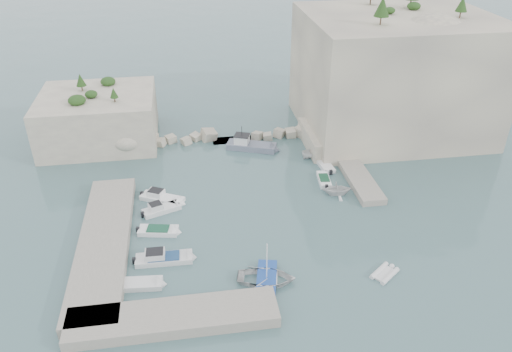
{
  "coord_description": "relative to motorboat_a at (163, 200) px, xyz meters",
  "views": [
    {
      "loc": [
        -7.67,
        -43.9,
        32.61
      ],
      "look_at": [
        0.0,
        6.0,
        3.0
      ],
      "focal_mm": 35.0,
      "sensor_mm": 36.0,
      "label": 1
    }
  ],
  "objects": [
    {
      "name": "tender_east_d",
      "position": [
        20.64,
        7.95,
        0.0
      ],
      "size": [
        4.09,
        2.39,
        1.48
      ],
      "primitive_type": "imported",
      "rotation": [
        0.0,
        0.0,
        1.83
      ],
      "color": "silver",
      "rests_on": "ground"
    },
    {
      "name": "rowboat_mast",
      "position": [
        9.9,
        -15.75,
        2.67
      ],
      "size": [
        0.1,
        0.1,
        4.2
      ],
      "primitive_type": "cylinder",
      "color": "white",
      "rests_on": "rowboat"
    },
    {
      "name": "motorboat_d",
      "position": [
        0.27,
        -11.22,
        0.0
      ],
      "size": [
        6.23,
        1.96,
        1.4
      ],
      "primitive_type": null,
      "rotation": [
        0.0,
        0.0,
        -0.02
      ],
      "color": "silver",
      "rests_on": "ground"
    },
    {
      "name": "rowboat",
      "position": [
        9.9,
        -15.75,
        0.0
      ],
      "size": [
        6.28,
        5.07,
        1.15
      ],
      "primitive_type": "imported",
      "rotation": [
        0.0,
        0.0,
        1.35
      ],
      "color": "silver",
      "rests_on": "ground"
    },
    {
      "name": "quay_west",
      "position": [
        -5.86,
        -8.05,
        0.55
      ],
      "size": [
        5.0,
        24.0,
        1.1
      ],
      "primitive_type": "cube",
      "color": "#9E9689",
      "rests_on": "ground"
    },
    {
      "name": "cliff_east",
      "position": [
        34.14,
        15.95,
        8.5
      ],
      "size": [
        26.0,
        22.0,
        17.0
      ],
      "primitive_type": "cube",
      "color": "beige",
      "rests_on": "ground"
    },
    {
      "name": "tender_east_c",
      "position": [
        21.35,
        5.04,
        0.0
      ],
      "size": [
        1.94,
        4.72,
        0.7
      ],
      "primitive_type": null,
      "rotation": [
        0.0,
        0.0,
        1.67
      ],
      "color": "silver",
      "rests_on": "ground"
    },
    {
      "name": "motorboat_e",
      "position": [
        -1.68,
        -14.6,
        0.0
      ],
      "size": [
        4.11,
        1.96,
        0.7
      ],
      "primitive_type": null,
      "rotation": [
        0.0,
        0.0,
        -0.08
      ],
      "color": "silver",
      "rests_on": "ground"
    },
    {
      "name": "motorboat_a",
      "position": [
        0.0,
        0.0,
        0.0
      ],
      "size": [
        5.91,
        4.19,
        1.4
      ],
      "primitive_type": null,
      "rotation": [
        0.0,
        0.0,
        -0.48
      ],
      "color": "white",
      "rests_on": "ground"
    },
    {
      "name": "work_boat",
      "position": [
        12.44,
        11.65,
        0.0
      ],
      "size": [
        7.92,
        4.8,
        2.2
      ],
      "primitive_type": null,
      "rotation": [
        0.0,
        0.0,
        -0.36
      ],
      "color": "slate",
      "rests_on": "ground"
    },
    {
      "name": "motorboat_c",
      "position": [
        -0.38,
        -6.41,
        0.0
      ],
      "size": [
        4.89,
        2.53,
        0.7
      ],
      "primitive_type": null,
      "rotation": [
        0.0,
        0.0,
        -0.19
      ],
      "color": "white",
      "rests_on": "ground"
    },
    {
      "name": "cliff_terrace",
      "position": [
        24.14,
        10.95,
        1.25
      ],
      "size": [
        8.0,
        10.0,
        2.5
      ],
      "primitive_type": "cube",
      "color": "beige",
      "rests_on": "ground"
    },
    {
      "name": "motorboat_b",
      "position": [
        -0.06,
        -2.32,
        0.0
      ],
      "size": [
        5.01,
        3.17,
        1.4
      ],
      "primitive_type": null,
      "rotation": [
        0.0,
        0.0,
        0.37
      ],
      "color": "silver",
      "rests_on": "ground"
    },
    {
      "name": "quay_south",
      "position": [
        1.14,
        -19.55,
        0.55
      ],
      "size": [
        18.0,
        4.0,
        1.1
      ],
      "primitive_type": "cube",
      "color": "#9E9689",
      "rests_on": "ground"
    },
    {
      "name": "ground",
      "position": [
        11.14,
        -7.05,
        0.0
      ],
      "size": [
        400.0,
        400.0,
        0.0
      ],
      "primitive_type": "plane",
      "color": "#456668",
      "rests_on": "ground"
    },
    {
      "name": "tender_east_a",
      "position": [
        20.95,
        -1.89,
        0.0
      ],
      "size": [
        3.81,
        3.37,
        1.88
      ],
      "primitive_type": "imported",
      "rotation": [
        0.0,
        0.0,
        1.48
      ],
      "color": "silver",
      "rests_on": "ground"
    },
    {
      "name": "breakwater",
      "position": [
        10.14,
        14.95,
        0.7
      ],
      "size": [
        28.0,
        3.0,
        1.4
      ],
      "primitive_type": "cube",
      "color": "beige",
      "rests_on": "ground"
    },
    {
      "name": "ledge_east",
      "position": [
        24.64,
        2.95,
        0.4
      ],
      "size": [
        3.0,
        16.0,
        0.8
      ],
      "primitive_type": "cube",
      "color": "#9E9689",
      "rests_on": "ground"
    },
    {
      "name": "vegetation",
      "position": [
        28.97,
        17.36,
        17.93
      ],
      "size": [
        53.48,
        13.88,
        13.4
      ],
      "color": "#1E4219",
      "rests_on": "ground"
    },
    {
      "name": "tender_east_b",
      "position": [
        20.23,
        1.32,
        0.0
      ],
      "size": [
        1.79,
        4.18,
        0.7
      ],
      "primitive_type": null,
      "rotation": [
        0.0,
        0.0,
        1.47
      ],
      "color": "white",
      "rests_on": "ground"
    },
    {
      "name": "outcrop_west",
      "position": [
        -8.86,
        17.95,
        3.5
      ],
      "size": [
        16.0,
        14.0,
        7.0
      ],
      "primitive_type": "cube",
      "color": "beige",
      "rests_on": "ground"
    },
    {
      "name": "inflatable_dinghy",
      "position": [
        21.31,
        -16.55,
        0.0
      ],
      "size": [
        3.35,
        3.08,
        0.44
      ],
      "primitive_type": null,
      "rotation": [
        0.0,
        0.0,
        0.67
      ],
      "color": "silver",
      "rests_on": "ground"
    }
  ]
}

